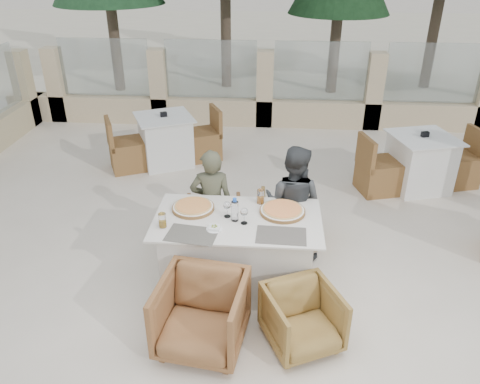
# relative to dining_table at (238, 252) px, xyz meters

# --- Properties ---
(ground) EXTENTS (80.00, 80.00, 0.00)m
(ground) POSITION_rel_dining_table_xyz_m (0.12, -0.01, -0.39)
(ground) COLOR beige
(ground) RESTS_ON ground
(sand_patch) EXTENTS (30.00, 16.00, 0.01)m
(sand_patch) POSITION_rel_dining_table_xyz_m (0.12, 13.99, -0.38)
(sand_patch) COLOR beige
(sand_patch) RESTS_ON ground
(perimeter_wall_far) EXTENTS (10.00, 0.34, 1.60)m
(perimeter_wall_far) POSITION_rel_dining_table_xyz_m (0.12, 4.79, 0.42)
(perimeter_wall_far) COLOR beige
(perimeter_wall_far) RESTS_ON ground
(dining_table) EXTENTS (1.60, 0.90, 0.77)m
(dining_table) POSITION_rel_dining_table_xyz_m (0.00, 0.00, 0.00)
(dining_table) COLOR silver
(dining_table) RESTS_ON ground
(placemat_near_left) EXTENTS (0.49, 0.36, 0.00)m
(placemat_near_left) POSITION_rel_dining_table_xyz_m (-0.39, -0.31, 0.39)
(placemat_near_left) COLOR #5A564D
(placemat_near_left) RESTS_ON dining_table
(placemat_near_right) EXTENTS (0.46, 0.32, 0.00)m
(placemat_near_right) POSITION_rel_dining_table_xyz_m (0.41, -0.26, 0.39)
(placemat_near_right) COLOR #5C564F
(placemat_near_right) RESTS_ON dining_table
(pizza_left) EXTENTS (0.45, 0.45, 0.05)m
(pizza_left) POSITION_rel_dining_table_xyz_m (-0.45, 0.15, 0.41)
(pizza_left) COLOR #D3531C
(pizza_left) RESTS_ON dining_table
(pizza_right) EXTENTS (0.58, 0.58, 0.06)m
(pizza_right) POSITION_rel_dining_table_xyz_m (0.43, 0.15, 0.41)
(pizza_right) COLOR #F75521
(pizza_right) RESTS_ON dining_table
(water_bottle) EXTENTS (0.07, 0.07, 0.24)m
(water_bottle) POSITION_rel_dining_table_xyz_m (-0.02, -0.03, 0.50)
(water_bottle) COLOR #BEDCFA
(water_bottle) RESTS_ON dining_table
(wine_glass_centre) EXTENTS (0.10, 0.10, 0.18)m
(wine_glass_centre) POSITION_rel_dining_table_xyz_m (-0.10, 0.03, 0.48)
(wine_glass_centre) COLOR silver
(wine_glass_centre) RESTS_ON dining_table
(wine_glass_near) EXTENTS (0.08, 0.08, 0.18)m
(wine_glass_near) POSITION_rel_dining_table_xyz_m (0.07, -0.08, 0.48)
(wine_glass_near) COLOR silver
(wine_glass_near) RESTS_ON dining_table
(beer_glass_left) EXTENTS (0.09, 0.09, 0.14)m
(beer_glass_left) POSITION_rel_dining_table_xyz_m (-0.68, -0.20, 0.46)
(beer_glass_left) COLOR gold
(beer_glass_left) RESTS_ON dining_table
(beer_glass_right) EXTENTS (0.09, 0.09, 0.15)m
(beer_glass_right) POSITION_rel_dining_table_xyz_m (0.21, 0.32, 0.46)
(beer_glass_right) COLOR orange
(beer_glass_right) RESTS_ON dining_table
(olive_dish) EXTENTS (0.13, 0.13, 0.04)m
(olive_dish) POSITION_rel_dining_table_xyz_m (-0.20, -0.21, 0.41)
(olive_dish) COLOR white
(olive_dish) RESTS_ON dining_table
(armchair_far_left) EXTENTS (0.69, 0.70, 0.57)m
(armchair_far_left) POSITION_rel_dining_table_xyz_m (-0.32, 0.63, -0.10)
(armchair_far_left) COLOR brown
(armchair_far_left) RESTS_ON ground
(armchair_far_right) EXTENTS (0.66, 0.67, 0.59)m
(armchair_far_right) POSITION_rel_dining_table_xyz_m (0.52, 0.81, -0.09)
(armchair_far_right) COLOR olive
(armchair_far_right) RESTS_ON ground
(armchair_near_left) EXTENTS (0.80, 0.82, 0.66)m
(armchair_near_left) POSITION_rel_dining_table_xyz_m (-0.24, -0.85, -0.05)
(armchair_near_left) COLOR brown
(armchair_near_left) RESTS_ON ground
(armchair_near_right) EXTENTS (0.78, 0.79, 0.55)m
(armchair_near_right) POSITION_rel_dining_table_xyz_m (0.62, -0.77, -0.11)
(armchair_near_right) COLOR olive
(armchair_near_right) RESTS_ON ground
(diner_left) EXTENTS (0.49, 0.35, 1.25)m
(diner_left) POSITION_rel_dining_table_xyz_m (-0.32, 0.52, 0.24)
(diner_left) COLOR #494A35
(diner_left) RESTS_ON ground
(diner_right) EXTENTS (0.76, 0.68, 1.30)m
(diner_right) POSITION_rel_dining_table_xyz_m (0.54, 0.55, 0.27)
(diner_right) COLOR #3B3E40
(diner_right) RESTS_ON ground
(bg_table_a) EXTENTS (1.83, 1.44, 0.77)m
(bg_table_a) POSITION_rel_dining_table_xyz_m (-1.36, 2.90, 0.00)
(bg_table_a) COLOR white
(bg_table_a) RESTS_ON ground
(bg_table_b) EXTENTS (1.80, 1.23, 0.77)m
(bg_table_b) POSITION_rel_dining_table_xyz_m (2.36, 2.34, 0.00)
(bg_table_b) COLOR white
(bg_table_b) RESTS_ON ground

